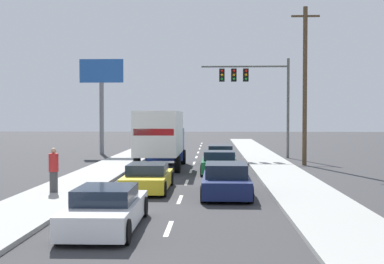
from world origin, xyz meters
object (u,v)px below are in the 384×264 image
(car_green, at_px, (219,163))
(car_white, at_px, (106,209))
(car_navy, at_px, (226,181))
(roadside_billboard, at_px, (102,88))
(car_black, at_px, (220,155))
(pedestrian_near_corner, at_px, (54,170))
(box_truck, at_px, (161,136))
(car_yellow, at_px, (148,178))
(utility_pole_mid, at_px, (305,84))
(traffic_signal_mast, at_px, (249,83))

(car_green, bearing_deg, car_white, -103.35)
(car_navy, height_order, roadside_billboard, roadside_billboard)
(car_navy, bearing_deg, car_black, 90.10)
(car_white, relative_size, pedestrian_near_corner, 2.61)
(box_truck, height_order, car_yellow, box_truck)
(car_navy, distance_m, utility_pole_mid, 14.56)
(roadside_billboard, distance_m, pedestrian_near_corner, 22.70)
(traffic_signal_mast, bearing_deg, car_navy, -96.88)
(car_white, height_order, utility_pole_mid, utility_pole_mid)
(car_white, distance_m, roadside_billboard, 29.05)
(car_white, distance_m, pedestrian_near_corner, 6.77)
(car_black, distance_m, car_green, 6.44)
(car_yellow, xyz_separation_m, traffic_signal_mast, (5.50, 17.14, 5.11))
(car_green, distance_m, pedestrian_near_corner, 10.62)
(car_yellow, xyz_separation_m, car_green, (3.12, 6.74, 0.02))
(car_yellow, xyz_separation_m, car_white, (-0.23, -7.38, 0.01))
(car_yellow, bearing_deg, box_truck, 92.12)
(car_green, distance_m, traffic_signal_mast, 11.82)
(pedestrian_near_corner, bearing_deg, traffic_signal_mast, 64.08)
(car_green, distance_m, roadside_billboard, 17.51)
(car_yellow, relative_size, car_black, 1.06)
(car_green, xyz_separation_m, pedestrian_near_corner, (-6.68, -8.24, 0.46))
(box_truck, xyz_separation_m, pedestrian_near_corner, (-3.23, -10.43, -0.94))
(box_truck, bearing_deg, car_navy, -70.44)
(car_black, distance_m, utility_pole_mid, 7.31)
(car_navy, relative_size, pedestrian_near_corner, 2.61)
(utility_pole_mid, bearing_deg, roadside_billboard, 148.97)
(car_black, bearing_deg, box_truck, -130.18)
(box_truck, bearing_deg, car_yellow, -87.88)
(car_black, bearing_deg, car_yellow, -103.89)
(car_green, bearing_deg, utility_pole_mid, 40.75)
(traffic_signal_mast, relative_size, pedestrian_near_corner, 4.24)
(car_white, xyz_separation_m, car_green, (3.35, 14.12, 0.01))
(car_white, height_order, traffic_signal_mast, traffic_signal_mast)
(car_black, distance_m, car_navy, 14.42)
(car_white, bearing_deg, box_truck, 90.34)
(car_white, relative_size, traffic_signal_mast, 0.62)
(car_yellow, bearing_deg, car_black, 76.11)
(roadside_billboard, relative_size, pedestrian_near_corner, 4.45)
(traffic_signal_mast, bearing_deg, pedestrian_near_corner, -115.92)
(box_truck, distance_m, car_yellow, 9.04)
(car_white, xyz_separation_m, car_navy, (3.52, 6.14, 0.05))
(traffic_signal_mast, bearing_deg, box_truck, -125.38)
(car_yellow, height_order, car_black, car_black)
(car_green, relative_size, roadside_billboard, 0.55)
(box_truck, distance_m, traffic_signal_mast, 10.73)
(car_white, bearing_deg, car_green, 76.65)
(utility_pole_mid, bearing_deg, traffic_signal_mast, 119.07)
(box_truck, relative_size, car_black, 1.84)
(car_black, bearing_deg, traffic_signal_mast, 60.49)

